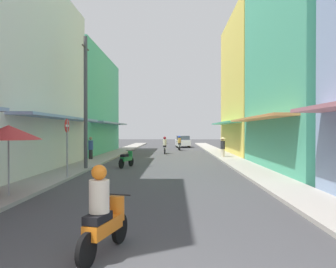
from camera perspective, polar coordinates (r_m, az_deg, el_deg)
name	(u,v)px	position (r m, az deg, el deg)	size (l,w,h in m)	color
ground_plane	(166,159)	(25.08, -0.39, -4.29)	(112.35, 112.35, 0.00)	#424244
sidewalk_left	(102,159)	(25.65, -11.07, -4.06)	(1.76, 59.07, 0.12)	#9E9991
sidewalk_right	(230,159)	(25.40, 10.40, -4.11)	(1.76, 59.07, 0.12)	#ADA89E
building_left_far	(74,105)	(32.51, -15.50, 4.77)	(7.05, 13.60, 9.04)	#4CB28C
building_right_mid	(322,44)	(20.70, 24.41, 13.53)	(7.05, 11.29, 13.60)	#4CB28C
building_right_far	(264,86)	(31.85, 15.75, 7.83)	(7.05, 12.08, 12.33)	#EFD159
motorbike_green	(127,159)	(19.96, -6.92, -4.12)	(0.74, 1.74, 0.96)	black
motorbike_orange	(104,214)	(6.11, -10.69, -13.10)	(0.68, 1.77, 1.58)	black
motorbike_silver	(165,146)	(31.17, -0.55, -2.03)	(0.55, 1.81, 1.58)	black
motorbike_white	(179,144)	(36.43, 1.89, -1.65)	(0.55, 1.81, 1.58)	black
parked_car	(183,141)	(43.17, 2.48, -1.25)	(1.91, 4.16, 1.45)	silver
pedestrian_crossing	(91,149)	(24.58, -12.84, -2.44)	(0.34, 0.34, 1.68)	#262628
pedestrian_foreground	(223,146)	(26.36, 9.18, -2.03)	(0.44, 0.44, 1.66)	beige
vendor_umbrella	(8,132)	(11.59, -25.18, 0.23)	(2.01, 2.01, 2.31)	#99999E
utility_pole	(86,102)	(18.82, -13.65, 5.24)	(0.20, 1.20, 7.18)	#4C4C4F
street_sign_no_entry	(67,140)	(15.41, -16.57, -1.02)	(0.07, 0.60, 2.65)	gray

